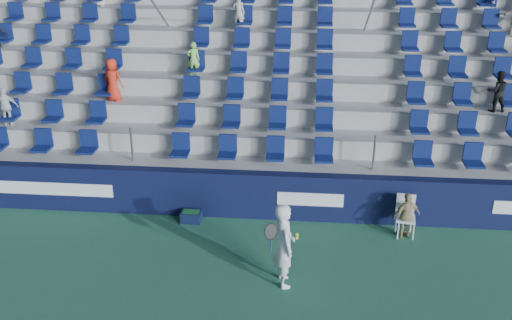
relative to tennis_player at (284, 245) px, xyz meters
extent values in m
plane|color=#2D6A4A|center=(-0.97, -0.44, -0.91)|extent=(70.00, 70.00, 0.00)
cube|color=#0E1336|center=(-0.97, 2.71, -0.31)|extent=(24.00, 0.30, 1.20)
cube|color=white|center=(-5.97, 2.55, -0.29)|extent=(3.20, 0.02, 0.34)
cube|color=white|center=(0.53, 2.55, -0.29)|extent=(1.60, 0.02, 0.34)
cube|color=#A7A7A2|center=(-0.97, 3.28, -0.31)|extent=(24.00, 0.85, 1.20)
cube|color=#A7A7A2|center=(-0.97, 4.13, -0.06)|extent=(24.00, 0.85, 1.70)
cube|color=#A7A7A2|center=(-0.97, 4.98, 0.19)|extent=(24.00, 0.85, 2.20)
cube|color=#A7A7A2|center=(-0.97, 5.83, 0.44)|extent=(24.00, 0.85, 2.70)
cube|color=#A7A7A2|center=(-0.97, 6.68, 0.69)|extent=(24.00, 0.85, 3.20)
cube|color=#A7A7A2|center=(-0.97, 7.53, 0.94)|extent=(24.00, 0.85, 3.70)
cube|color=#A7A7A2|center=(-0.97, 8.38, 1.19)|extent=(24.00, 0.85, 4.20)
cube|color=#A7A7A2|center=(-0.97, 9.23, 1.44)|extent=(24.00, 0.85, 4.70)
cube|color=#A7A7A2|center=(-0.97, 10.08, 1.69)|extent=(24.00, 0.85, 5.20)
cube|color=#A7A7A2|center=(-0.97, 10.76, 2.19)|extent=(24.00, 0.50, 6.20)
cube|color=#0D1A50|center=(-0.97, 3.28, 0.64)|extent=(16.05, 0.50, 0.70)
cube|color=#0D1A50|center=(-0.97, 4.13, 1.14)|extent=(16.05, 0.50, 0.70)
cube|color=#0D1A50|center=(-0.97, 4.98, 1.64)|extent=(16.05, 0.50, 0.70)
cube|color=#0D1A50|center=(-0.97, 5.83, 2.14)|extent=(16.05, 0.50, 0.70)
cube|color=#0D1A50|center=(-0.97, 6.68, 2.64)|extent=(16.05, 0.50, 0.70)
cube|color=#0D1A50|center=(-0.97, 7.53, 3.14)|extent=(16.05, 0.50, 0.70)
cylinder|color=gray|center=(-3.97, 6.68, 3.44)|extent=(0.06, 7.68, 4.55)
cylinder|color=gray|center=(2.03, 6.68, 3.44)|extent=(0.06, 7.68, 4.55)
imported|color=beige|center=(-1.75, 7.48, 3.30)|extent=(0.42, 0.32, 1.02)
imported|color=silver|center=(-7.61, 4.08, 1.31)|extent=(0.66, 0.39, 1.05)
imported|color=#79CC51|center=(-2.84, 5.78, 2.28)|extent=(0.41, 0.32, 0.98)
imported|color=red|center=(-4.92, 4.93, 1.87)|extent=(0.65, 0.52, 1.17)
imported|color=black|center=(5.26, 4.93, 1.82)|extent=(0.55, 0.44, 1.08)
imported|color=silver|center=(0.00, 0.00, 0.00)|extent=(0.59, 0.75, 1.83)
cylinder|color=navy|center=(-0.25, -0.25, 0.15)|extent=(0.03, 0.03, 0.28)
torus|color=black|center=(-0.25, -0.25, 0.45)|extent=(0.30, 0.17, 0.28)
plane|color=#262626|center=(-0.25, -0.25, 0.45)|extent=(0.30, 0.16, 0.29)
sphere|color=#CEDE33|center=(0.25, -0.20, 0.30)|extent=(0.07, 0.07, 0.07)
sphere|color=#CEDE33|center=(0.25, -0.14, 0.33)|extent=(0.07, 0.07, 0.07)
cube|color=white|center=(2.75, 2.11, -0.46)|extent=(0.49, 0.49, 0.04)
cube|color=white|center=(2.75, 2.31, -0.19)|extent=(0.44, 0.10, 0.54)
cylinder|color=white|center=(2.57, 1.93, -0.70)|extent=(0.03, 0.03, 0.43)
cylinder|color=white|center=(2.93, 1.93, -0.70)|extent=(0.03, 0.03, 0.43)
cylinder|color=white|center=(2.57, 2.28, -0.70)|extent=(0.03, 0.03, 0.43)
cylinder|color=white|center=(2.93, 2.28, -0.70)|extent=(0.03, 0.03, 0.43)
imported|color=tan|center=(2.75, 2.06, -0.35)|extent=(0.72, 0.48, 1.14)
cube|color=#0F1A38|center=(-2.37, 2.31, -0.78)|extent=(0.51, 0.34, 0.27)
cube|color=#1E662D|center=(-2.37, 2.31, -0.72)|extent=(0.41, 0.25, 0.16)
camera|label=1|loc=(0.30, -9.72, 6.17)|focal=40.00mm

